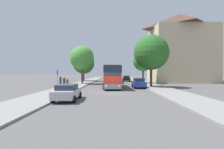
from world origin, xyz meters
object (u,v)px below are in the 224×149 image
Objects in this scene: bus_stop_sign at (58,78)px; tree_right_near at (151,53)px; bus_middle at (111,75)px; parked_car_right_near at (139,83)px; tree_left_far at (84,63)px; bus_front at (111,76)px; tree_right_mid at (143,61)px; pedestrian_waiting_near at (67,84)px; parked_car_right_far at (126,78)px; pedestrian_waiting_far at (60,81)px; tree_left_near at (82,58)px; pedestrian_walking_back at (64,83)px; parked_car_left_curb at (68,92)px.

tree_right_near reaches higher than bus_stop_sign.
bus_middle is 14.88m from parked_car_right_near.
tree_left_far is (-7.68, 6.41, 3.24)m from bus_middle.
bus_front is 12.68m from tree_right_mid.
bus_front is at bearing -14.16° from parked_car_right_near.
tree_left_far is (-2.15, 25.56, 4.07)m from pedestrian_waiting_near.
bus_front reaches higher than parked_car_right_far.
bus_middle reaches higher than pedestrian_waiting_far.
pedestrian_waiting_near is 0.21× the size of tree_left_far.
tree_left_near is (-6.34, 8.24, 3.70)m from bus_front.
pedestrian_waiting_far is 0.21× the size of tree_right_near.
tree_right_mid is at bearing -32.34° from tree_left_far.
bus_front is 6.97× the size of pedestrian_waiting_near.
tree_right_near is (6.85, -12.95, 4.01)m from bus_middle.
pedestrian_walking_back is (1.26, -2.42, -0.03)m from pedestrian_waiting_far.
bus_middle is 2.30× the size of parked_car_left_curb.
tree_left_near reaches higher than parked_car_right_near.
pedestrian_walking_back is (-6.76, -3.93, -0.84)m from bus_front.
pedestrian_waiting_near is 5.05m from pedestrian_waiting_far.
pedestrian_walking_back is 23.83m from tree_left_far.
bus_stop_sign reaches higher than pedestrian_waiting_far.
parked_car_right_far is 0.53× the size of tree_left_far.
tree_left_far reaches higher than pedestrian_waiting_far.
bus_front is 9.19m from bus_stop_sign.
tree_right_near is 1.20× the size of tree_right_mid.
parked_car_right_far is at bearing -73.02° from pedestrian_waiting_far.
bus_stop_sign is (-11.49, -4.86, 1.02)m from parked_car_right_near.
parked_car_right_near is (8.24, 12.19, 0.05)m from parked_car_left_curb.
bus_stop_sign reaches higher than parked_car_right_near.
tree_left_near is 11.42m from tree_left_far.
pedestrian_waiting_far is 0.26× the size of tree_right_mid.
pedestrian_walking_back is at bearing 106.67° from parked_car_left_curb.
parked_car_left_curb is at bearing -114.94° from tree_right_mid.
bus_stop_sign is at bearing 148.25° from pedestrian_walking_back.
parked_car_right_far is at bearing 98.18° from tree_right_near.
bus_stop_sign is at bearing -88.15° from tree_left_far.
tree_right_near is at bearing -53.12° from tree_left_far.
bus_middle is at bearing -70.93° from pedestrian_waiting_far.
parked_car_left_curb is at bearing 54.46° from parked_car_right_near.
tree_left_near reaches higher than tree_right_mid.
pedestrian_waiting_near is 0.23× the size of tree_right_mid.
tree_left_near is at bearing 95.81° from parked_car_left_curb.
pedestrian_waiting_near is at bearing 163.67° from pedestrian_waiting_far.
bus_middle is 15.19m from tree_right_near.
tree_right_mid is (2.59, 11.09, 4.22)m from parked_car_right_near.
parked_car_right_far is at bearing 66.18° from bus_stop_sign.
parked_car_left_curb is 8.09m from bus_stop_sign.
pedestrian_walking_back is 14.78m from tree_right_near.
parked_car_right_far is 0.48× the size of tree_right_near.
bus_stop_sign is 0.32× the size of tree_right_near.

